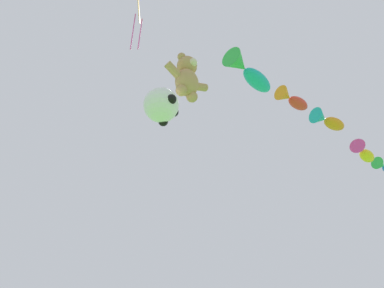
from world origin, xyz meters
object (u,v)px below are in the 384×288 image
(teddy_bear_kite, at_px, (187,77))
(fish_kite_crimson, at_px, (292,99))
(soccer_ball_kite, at_px, (161,105))
(fish_kite_teal, at_px, (248,72))
(fish_kite_tangerine, at_px, (327,121))
(diamond_kite, at_px, (138,15))
(fish_kite_goldfin, at_px, (363,152))

(teddy_bear_kite, bearing_deg, fish_kite_crimson, -4.23)
(soccer_ball_kite, relative_size, fish_kite_crimson, 0.66)
(fish_kite_teal, bearing_deg, teddy_bear_kite, 164.46)
(fish_kite_tangerine, bearing_deg, soccer_ball_kite, 175.67)
(teddy_bear_kite, relative_size, fish_kite_crimson, 1.03)
(teddy_bear_kite, bearing_deg, soccer_ball_kite, 165.95)
(teddy_bear_kite, distance_m, fish_kite_teal, 2.72)
(fish_kite_tangerine, height_order, diamond_kite, diamond_kite)
(fish_kite_teal, xyz_separation_m, diamond_kite, (-4.08, 1.01, 0.56))
(fish_kite_goldfin, bearing_deg, teddy_bear_kite, 176.07)
(teddy_bear_kite, xyz_separation_m, fish_kite_teal, (2.31, -0.64, 1.28))
(fish_kite_tangerine, bearing_deg, fish_kite_teal, -178.43)
(teddy_bear_kite, height_order, soccer_ball_kite, teddy_bear_kite)
(teddy_bear_kite, distance_m, soccer_ball_kite, 1.66)
(teddy_bear_kite, height_order, fish_kite_tangerine, fish_kite_tangerine)
(teddy_bear_kite, relative_size, soccer_ball_kite, 1.56)
(fish_kite_crimson, distance_m, fish_kite_tangerine, 2.71)
(teddy_bear_kite, height_order, fish_kite_teal, fish_kite_teal)
(teddy_bear_kite, bearing_deg, fish_kite_teal, -15.54)
(fish_kite_tangerine, xyz_separation_m, diamond_kite, (-9.93, 0.85, -0.33))
(fish_kite_teal, distance_m, fish_kite_tangerine, 5.91)
(fish_kite_crimson, relative_size, fish_kite_goldfin, 0.91)
(fish_kite_goldfin, bearing_deg, fish_kite_crimson, 176.38)
(teddy_bear_kite, distance_m, diamond_kite, 2.58)
(fish_kite_teal, bearing_deg, fish_kite_goldfin, -0.63)
(teddy_bear_kite, xyz_separation_m, soccer_ball_kite, (-0.78, 0.19, -1.45))
(soccer_ball_kite, distance_m, fish_kite_teal, 4.20)
(soccer_ball_kite, distance_m, fish_kite_goldfin, 11.85)
(fish_kite_teal, distance_m, diamond_kite, 4.24)
(fish_kite_crimson, xyz_separation_m, fish_kite_goldfin, (5.23, -0.33, -0.54))
(fish_kite_goldfin, bearing_deg, soccer_ball_kite, 175.36)
(diamond_kite, bearing_deg, fish_kite_tangerine, -4.87)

